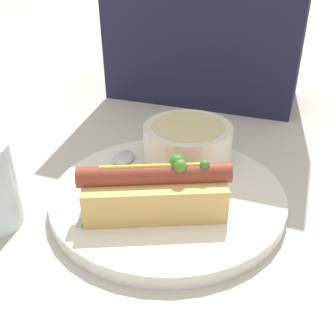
% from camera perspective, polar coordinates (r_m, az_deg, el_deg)
% --- Properties ---
extents(ground_plane, '(4.00, 4.00, 0.00)m').
position_cam_1_polar(ground_plane, '(0.47, 0.00, -4.87)').
color(ground_plane, '#BCB7AD').
extents(dinner_plate, '(0.28, 0.28, 0.02)m').
position_cam_1_polar(dinner_plate, '(0.47, 0.00, -4.08)').
color(dinner_plate, white).
rests_on(dinner_plate, ground_plane).
extents(hot_dog, '(0.16, 0.11, 0.07)m').
position_cam_1_polar(hot_dog, '(0.42, -2.27, -3.26)').
color(hot_dog, '#DBAD60').
rests_on(hot_dog, dinner_plate).
extents(soup_bowl, '(0.11, 0.11, 0.05)m').
position_cam_1_polar(soup_bowl, '(0.51, 3.13, 3.75)').
color(soup_bowl, silver).
rests_on(soup_bowl, dinner_plate).
extents(spoon, '(0.04, 0.16, 0.01)m').
position_cam_1_polar(spoon, '(0.51, -7.20, 0.30)').
color(spoon, '#B7B7BC').
rests_on(spoon, dinner_plate).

